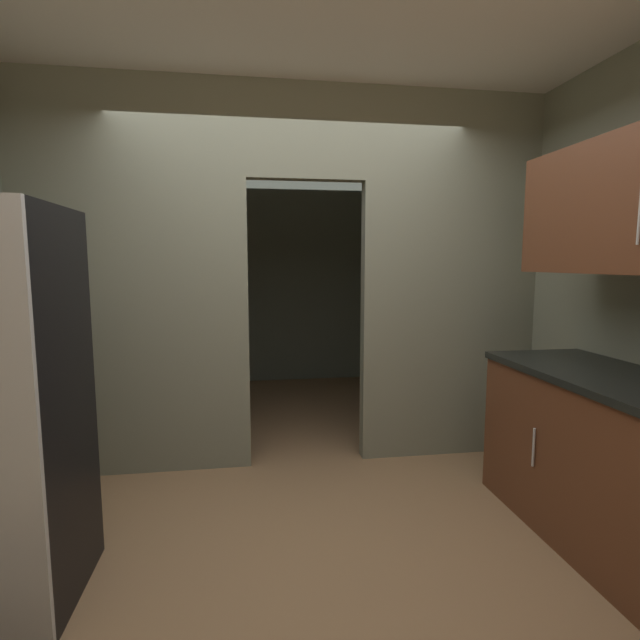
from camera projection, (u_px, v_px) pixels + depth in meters
ground at (319, 564)px, 2.41m from camera, size 20.00×20.00×0.00m
kitchen_overhead_slab at (308, 11)px, 2.46m from camera, size 4.19×6.58×0.06m
kitchen_partition at (290, 271)px, 3.50m from camera, size 3.79×0.12×2.76m
adjoining_room_shell at (277, 274)px, 5.33m from camera, size 3.79×2.66×2.76m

